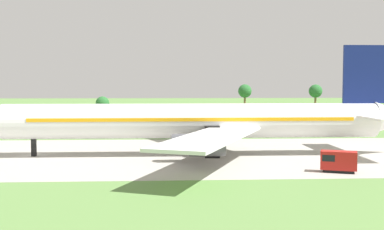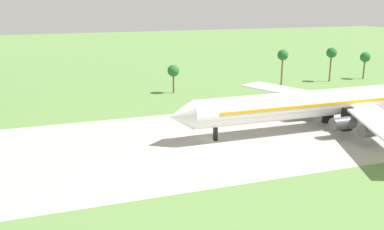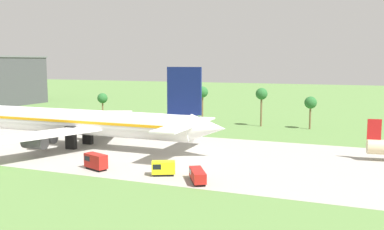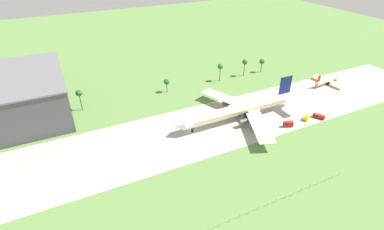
{
  "view_description": "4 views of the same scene",
  "coord_description": "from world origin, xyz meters",
  "views": [
    {
      "loc": [
        22.65,
        -81.87,
        12.33
      ],
      "look_at": [
        27.09,
        -0.68,
        6.84
      ],
      "focal_mm": 45.0,
      "sensor_mm": 36.0,
      "label": 1
    },
    {
      "loc": [
        -31.6,
        -77.25,
        27.96
      ],
      "look_at": [
        -4.5,
        -0.68,
        5.84
      ],
      "focal_mm": 40.0,
      "sensor_mm": 36.0,
      "label": 2
    },
    {
      "loc": [
        91.3,
        -82.84,
        19.93
      ],
      "look_at": [
        58.68,
        -0.68,
        8.78
      ],
      "focal_mm": 40.0,
      "sensor_mm": 36.0,
      "label": 3
    },
    {
      "loc": [
        -53.39,
        -110.7,
        83.52
      ],
      "look_at": [
        3.2,
        5.0,
        6.0
      ],
      "focal_mm": 28.0,
      "sensor_mm": 36.0,
      "label": 4
    }
  ],
  "objects": [
    {
      "name": "baggage_tug",
      "position": [
        59.55,
        -16.83,
        1.36
      ],
      "size": [
        4.54,
        3.57,
        2.54
      ],
      "color": "black",
      "rests_on": "ground_plane"
    },
    {
      "name": "terminal_building",
      "position": [
        -68.95,
        54.52,
        11.22
      ],
      "size": [
        36.72,
        61.2,
        22.41
      ],
      "color": "#47474C",
      "rests_on": "ground_plane"
    },
    {
      "name": "fuel_truck",
      "position": [
        46.21,
        -17.66,
        1.57
      ],
      "size": [
        5.2,
        3.56,
        2.95
      ],
      "color": "black",
      "rests_on": "ground_plane"
    },
    {
      "name": "regional_aircraft",
      "position": [
        104.56,
        10.65,
        2.78
      ],
      "size": [
        23.96,
        21.68,
        8.44
      ],
      "color": "beige",
      "rests_on": "ground_plane"
    },
    {
      "name": "ground_plane",
      "position": [
        0.0,
        0.0,
        0.0
      ],
      "size": [
        600.0,
        600.0,
        0.0
      ],
      "primitive_type": "plane",
      "color": "#5B8442"
    },
    {
      "name": "catering_van",
      "position": [
        66.61,
        -18.26,
        1.13
      ],
      "size": [
        4.82,
        6.31,
        2.07
      ],
      "color": "black",
      "rests_on": "ground_plane"
    },
    {
      "name": "palm_tree_row",
      "position": [
        29.05,
        45.88,
        8.82
      ],
      "size": [
        126.08,
        3.6,
        12.26
      ],
      "color": "brown",
      "rests_on": "ground_plane"
    },
    {
      "name": "jet_airliner",
      "position": [
        28.79,
        -0.68,
        5.78
      ],
      "size": [
        75.22,
        61.96,
        18.75
      ],
      "color": "white",
      "rests_on": "ground_plane"
    },
    {
      "name": "no_stopping_sign",
      "position": [
        14.98,
        -55.31,
        1.05
      ],
      "size": [
        0.44,
        0.08,
        1.68
      ],
      "color": "gray",
      "rests_on": "ground_plane"
    },
    {
      "name": "taxiway_strip",
      "position": [
        0.0,
        0.0,
        0.01
      ],
      "size": [
        320.0,
        44.0,
        0.02
      ],
      "color": "#A8A399",
      "rests_on": "ground_plane"
    },
    {
      "name": "perimeter_fence",
      "position": [
        0.0,
        -55.0,
        1.45
      ],
      "size": [
        80.1,
        0.1,
        2.1
      ],
      "color": "gray",
      "rests_on": "ground_plane"
    }
  ]
}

